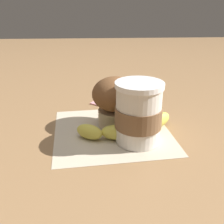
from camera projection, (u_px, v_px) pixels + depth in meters
name	position (u px, v px, depth m)	size (l,w,h in m)	color
ground_plane	(112.00, 131.00, 0.60)	(3.00, 3.00, 0.00)	#936D47
paper_napkin	(112.00, 131.00, 0.60)	(0.26, 0.26, 0.00)	beige
coffee_cup	(138.00, 114.00, 0.53)	(0.10, 0.10, 0.13)	silver
muffin	(115.00, 99.00, 0.60)	(0.11, 0.11, 0.12)	beige
banana	(129.00, 128.00, 0.57)	(0.23, 0.11, 0.03)	#D6CC4C
sugar_packet	(100.00, 103.00, 0.75)	(0.05, 0.03, 0.01)	pink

